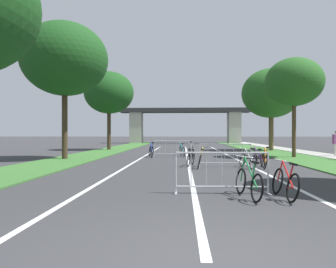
% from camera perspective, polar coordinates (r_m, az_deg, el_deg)
% --- Properties ---
extents(ground_plane, '(300.00, 300.00, 0.00)m').
position_cam_1_polar(ground_plane, '(3.98, 7.04, -22.22)').
color(ground_plane, '#333335').
extents(grass_verge_left, '(3.08, 54.64, 0.05)m').
position_cam_1_polar(grass_verge_left, '(26.84, -11.12, -3.08)').
color(grass_verge_left, '#386B2D').
rests_on(grass_verge_left, ground).
extents(grass_verge_right, '(3.08, 54.64, 0.05)m').
position_cam_1_polar(grass_verge_right, '(26.98, 17.76, -3.07)').
color(grass_verge_right, '#386B2D').
rests_on(grass_verge_right, ground).
extents(sidewalk_path_right, '(1.91, 54.64, 0.08)m').
position_cam_1_polar(sidewalk_path_right, '(27.73, 22.75, -2.95)').
color(sidewalk_path_right, '#9E9B93').
rests_on(sidewalk_path_right, ground).
extents(lane_stripe_center, '(0.14, 31.61, 0.01)m').
position_cam_1_polar(lane_stripe_center, '(19.53, 3.56, -4.33)').
color(lane_stripe_center, silver).
rests_on(lane_stripe_center, ground).
extents(lane_stripe_right_lane, '(0.14, 31.61, 0.01)m').
position_cam_1_polar(lane_stripe_right_lane, '(19.78, 11.84, -4.28)').
color(lane_stripe_right_lane, silver).
rests_on(lane_stripe_right_lane, ground).
extents(lane_stripe_left_lane, '(0.14, 31.61, 0.01)m').
position_cam_1_polar(lane_stripe_left_lane, '(19.70, -4.75, -4.29)').
color(lane_stripe_left_lane, silver).
rests_on(lane_stripe_left_lane, ground).
extents(overpass_bridge, '(20.07, 2.86, 5.42)m').
position_cam_1_polar(overpass_bridge, '(48.87, 3.07, 2.59)').
color(overpass_bridge, '#2D2D30').
rests_on(overpass_bridge, ground).
extents(tree_left_oak_mid, '(4.97, 4.97, 7.93)m').
position_cam_1_polar(tree_left_oak_mid, '(19.61, -18.25, 12.74)').
color(tree_left_oak_mid, '#3D2D1E').
rests_on(tree_left_oak_mid, ground).
extents(tree_left_maple_mid, '(4.50, 4.50, 7.16)m').
position_cam_1_polar(tree_left_maple_mid, '(29.35, -10.67, 7.36)').
color(tree_left_maple_mid, '#3D2D1E').
rests_on(tree_left_maple_mid, ground).
extents(tree_right_cypress_far, '(3.53, 3.53, 6.22)m').
position_cam_1_polar(tree_right_cypress_far, '(21.26, 21.90, 8.72)').
color(tree_right_cypress_far, '#4C3823').
rests_on(tree_right_cypress_far, ground).
extents(tree_right_pine_near, '(5.04, 5.04, 7.15)m').
position_cam_1_polar(tree_right_pine_near, '(28.87, 18.22, 7.03)').
color(tree_right_pine_near, brown).
rests_on(tree_right_pine_near, ground).
extents(crowd_barrier_nearest, '(2.37, 0.49, 1.05)m').
position_cam_1_polar(crowd_barrier_nearest, '(8.02, 9.74, -7.00)').
color(crowd_barrier_nearest, '#ADADB2').
rests_on(crowd_barrier_nearest, ground).
extents(crowd_barrier_second, '(2.37, 0.51, 1.05)m').
position_cam_1_polar(crowd_barrier_second, '(14.40, 10.30, -3.85)').
color(crowd_barrier_second, '#ADADB2').
rests_on(crowd_barrier_second, ground).
extents(crowd_barrier_third, '(2.37, 0.52, 1.05)m').
position_cam_1_polar(crowd_barrier_third, '(20.63, 0.57, -2.66)').
color(crowd_barrier_third, '#ADADB2').
rests_on(crowd_barrier_third, ground).
extents(bicycle_green_0, '(0.45, 1.65, 0.97)m').
position_cam_1_polar(bicycle_green_0, '(7.66, 14.42, -8.53)').
color(bicycle_green_0, black).
rests_on(bicycle_green_0, ground).
extents(bicycle_silver_1, '(0.67, 1.68, 0.99)m').
position_cam_1_polar(bicycle_silver_1, '(20.24, 4.27, -3.14)').
color(bicycle_silver_1, black).
rests_on(bicycle_silver_1, ground).
extents(bicycle_orange_2, '(0.57, 1.69, 0.95)m').
position_cam_1_polar(bicycle_orange_2, '(14.35, 17.09, -4.50)').
color(bicycle_orange_2, black).
rests_on(bicycle_orange_2, ground).
extents(bicycle_yellow_3, '(0.56, 1.71, 0.97)m').
position_cam_1_polar(bicycle_yellow_3, '(13.90, 5.82, -4.68)').
color(bicycle_yellow_3, black).
rests_on(bicycle_yellow_3, ground).
extents(bicycle_black_4, '(0.55, 1.64, 0.88)m').
position_cam_1_polar(bicycle_black_4, '(14.69, 4.19, -4.43)').
color(bicycle_black_4, black).
rests_on(bicycle_black_4, ground).
extents(bicycle_blue_5, '(0.58, 1.74, 0.98)m').
position_cam_1_polar(bicycle_blue_5, '(20.15, -3.07, -3.11)').
color(bicycle_blue_5, black).
rests_on(bicycle_blue_5, ground).
extents(bicycle_white_6, '(0.54, 1.68, 0.89)m').
position_cam_1_polar(bicycle_white_6, '(14.20, 14.29, -4.60)').
color(bicycle_white_6, black).
rests_on(bicycle_white_6, ground).
extents(bicycle_teal_7, '(0.58, 1.65, 0.92)m').
position_cam_1_polar(bicycle_teal_7, '(21.12, 2.59, -3.01)').
color(bicycle_teal_7, black).
rests_on(bicycle_teal_7, ground).
extents(bicycle_red_8, '(0.42, 1.67, 0.89)m').
position_cam_1_polar(bicycle_red_8, '(7.87, 20.49, -8.30)').
color(bicycle_red_8, black).
rests_on(bicycle_red_8, ground).
extents(bicycle_purple_9, '(0.48, 1.59, 0.90)m').
position_cam_1_polar(bicycle_purple_9, '(15.06, 16.12, -4.32)').
color(bicycle_purple_9, black).
rests_on(bicycle_purple_9, ground).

